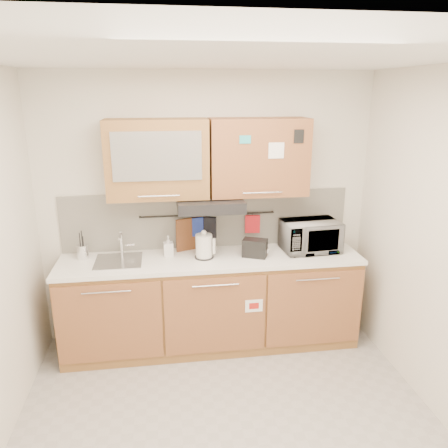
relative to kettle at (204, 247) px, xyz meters
name	(u,v)px	position (x,y,z in m)	size (l,w,h in m)	color
floor	(231,431)	(0.07, -1.19, -1.03)	(3.20, 3.20, 0.00)	#9E9993
ceiling	(233,56)	(0.07, -1.19, 1.57)	(3.20, 3.20, 0.00)	white
wall_back	(207,209)	(0.07, 0.31, 0.27)	(3.20, 3.20, 0.00)	silver
base_cabinet	(212,306)	(0.07, 0.01, -0.62)	(2.80, 0.64, 0.88)	olive
countertop	(211,259)	(0.07, 0.00, -0.13)	(2.82, 0.62, 0.04)	white
backsplash	(207,220)	(0.07, 0.30, 0.17)	(2.80, 0.02, 0.56)	silver
upper_cabinets	(208,158)	(0.06, 0.14, 0.80)	(1.82, 0.37, 0.70)	olive
range_hood	(210,204)	(0.07, 0.06, 0.39)	(0.60, 0.46, 0.10)	black
sink	(119,261)	(-0.78, 0.02, -0.10)	(0.42, 0.40, 0.26)	silver
utensil_rail	(208,215)	(0.07, 0.26, 0.23)	(0.02, 0.02, 1.30)	black
utensil_crock	(83,251)	(-1.12, 0.14, -0.04)	(0.14, 0.14, 0.27)	silver
kettle	(204,247)	(0.00, 0.00, 0.00)	(0.21, 0.20, 0.27)	silver
toaster	(255,248)	(0.47, -0.04, -0.02)	(0.26, 0.21, 0.17)	black
microwave	(310,236)	(1.04, 0.05, 0.04)	(0.54, 0.36, 0.30)	#999999
soap_bottle	(168,246)	(-0.33, 0.10, -0.01)	(0.09, 0.09, 0.19)	#999999
cutting_board	(193,238)	(-0.09, 0.25, 0.00)	(0.34, 0.02, 0.42)	brown
oven_mitt	(198,227)	(-0.04, 0.25, 0.12)	(0.11, 0.03, 0.18)	navy
dark_pouch	(209,227)	(0.08, 0.25, 0.11)	(0.13, 0.04, 0.21)	black
pot_holder	(252,224)	(0.51, 0.25, 0.12)	(0.14, 0.02, 0.18)	#B1171E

